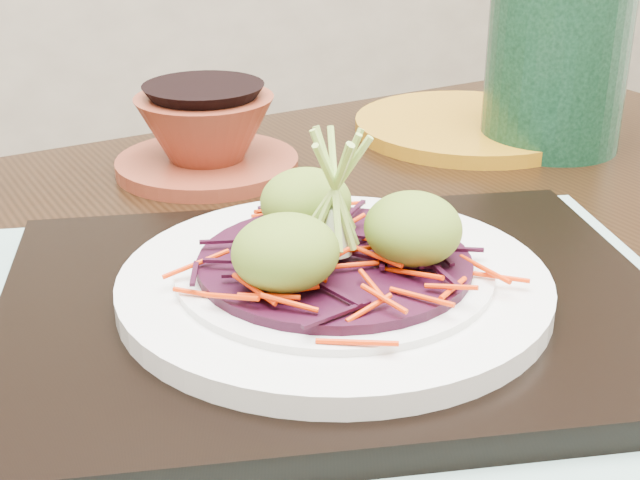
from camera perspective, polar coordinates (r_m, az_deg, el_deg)
name	(u,v)px	position (r m, az deg, el deg)	size (l,w,h in m)	color
dining_table	(296,449)	(0.59, -1.56, -13.23)	(1.27, 0.91, 0.74)	black
placemat	(334,324)	(0.53, 0.90, -5.38)	(0.44, 0.35, 0.00)	#85ACA1
serving_tray	(334,308)	(0.52, 0.91, -4.37)	(0.38, 0.29, 0.02)	black
white_plate	(334,282)	(0.52, 0.92, -2.72)	(0.25, 0.25, 0.02)	white
cabbage_bed	(334,262)	(0.51, 0.93, -1.45)	(0.16, 0.16, 0.01)	black
carrot_julienne	(334,250)	(0.51, 0.93, -0.66)	(0.19, 0.19, 0.01)	red
guacamole_scoops	(335,227)	(0.50, 0.98, 0.82)	(0.14, 0.12, 0.04)	#597824
scallion_garnish	(335,195)	(0.49, 0.96, 2.88)	(0.06, 0.06, 0.09)	#99BF4C
terracotta_bowl_set	(206,138)	(0.78, -7.30, 6.49)	(0.19, 0.19, 0.07)	maroon
yellow_plate	(469,126)	(0.89, 9.51, 7.20)	(0.22, 0.22, 0.01)	#A66D12
green_jar	(556,68)	(0.85, 14.86, 10.61)	(0.13, 0.13, 0.15)	#174127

